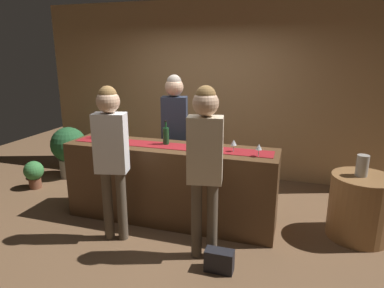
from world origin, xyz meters
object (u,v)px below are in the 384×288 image
at_px(wine_bottle_amber, 111,132).
at_px(wine_glass_mid_counter, 234,143).
at_px(customer_sipping, 205,155).
at_px(potted_plant_tall, 69,148).
at_px(wine_glass_near_customer, 259,147).
at_px(handbag, 219,261).
at_px(vase_on_side_table, 362,166).
at_px(potted_plant_small, 34,173).
at_px(bartender, 175,124).
at_px(wine_bottle_green, 166,136).
at_px(round_side_table, 360,207).
at_px(customer_browsing, 111,148).
at_px(wine_bottle_clear, 103,130).

bearing_deg(wine_bottle_amber, wine_glass_mid_counter, -0.55).
distance_m(customer_sipping, potted_plant_tall, 3.31).
xyz_separation_m(wine_glass_near_customer, handbag, (-0.25, -0.74, -0.97)).
xyz_separation_m(vase_on_side_table, potted_plant_small, (-4.58, 0.06, -0.61)).
distance_m(wine_glass_near_customer, handbag, 1.24).
bearing_deg(bartender, vase_on_side_table, 160.63).
distance_m(wine_bottle_green, wine_bottle_amber, 0.74).
xyz_separation_m(customer_sipping, handbag, (0.21, -0.19, -1.00)).
bearing_deg(bartender, wine_bottle_amber, 29.71).
xyz_separation_m(wine_bottle_amber, handbag, (1.63, -0.85, -0.98)).
distance_m(wine_glass_near_customer, customer_sipping, 0.71).
distance_m(potted_plant_small, handbag, 3.45).
bearing_deg(round_side_table, bartender, 172.17).
bearing_deg(customer_browsing, wine_glass_near_customer, 5.20).
distance_m(bartender, handbag, 2.00).
bearing_deg(vase_on_side_table, wine_bottle_green, -174.73).
bearing_deg(wine_glass_near_customer, potted_plant_small, 172.84).
bearing_deg(wine_glass_near_customer, round_side_table, 17.98).
bearing_deg(customer_browsing, potted_plant_tall, 125.25).
xyz_separation_m(customer_browsing, vase_on_side_table, (2.61, 0.88, -0.22)).
bearing_deg(vase_on_side_table, bartender, 172.27).
xyz_separation_m(wine_bottle_green, handbag, (0.90, -0.91, -0.98)).
bearing_deg(vase_on_side_table, wine_glass_near_customer, -161.09).
bearing_deg(wine_bottle_green, handbag, -45.36).
xyz_separation_m(bartender, potted_plant_tall, (-2.05, 0.37, -0.62)).
distance_m(customer_browsing, potted_plant_small, 2.34).
relative_size(round_side_table, potted_plant_small, 1.69).
distance_m(wine_bottle_green, wine_glass_near_customer, 1.16).
distance_m(customer_sipping, round_side_table, 1.97).
distance_m(wine_bottle_green, bartender, 0.53).
xyz_separation_m(wine_bottle_amber, potted_plant_small, (-1.61, 0.32, -0.83)).
relative_size(wine_glass_near_customer, handbag, 0.51).
height_order(round_side_table, handbag, round_side_table).
distance_m(wine_glass_near_customer, vase_on_side_table, 1.18).
relative_size(wine_bottle_clear, bartender, 0.17).
xyz_separation_m(round_side_table, potted_plant_small, (-4.62, 0.07, -0.12)).
relative_size(wine_glass_mid_counter, bartender, 0.08).
xyz_separation_m(wine_glass_mid_counter, potted_plant_small, (-3.19, 0.34, -0.82)).
bearing_deg(potted_plant_small, bartender, 6.40).
bearing_deg(wine_bottle_amber, customer_browsing, -59.15).
bearing_deg(customer_sipping, customer_browsing, 167.68).
relative_size(wine_bottle_clear, handbag, 1.08).
xyz_separation_m(bartender, potted_plant_small, (-2.26, -0.25, -0.87)).
xyz_separation_m(wine_glass_near_customer, potted_plant_small, (-3.48, 0.44, -0.82)).
height_order(bartender, handbag, bartender).
relative_size(wine_bottle_clear, customer_sipping, 0.17).
xyz_separation_m(wine_bottle_green, customer_browsing, (-0.36, -0.67, -0.00)).
bearing_deg(wine_bottle_amber, round_side_table, 4.78).
xyz_separation_m(wine_bottle_amber, bartender, (0.65, 0.58, 0.03)).
distance_m(bartender, potted_plant_tall, 2.18).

